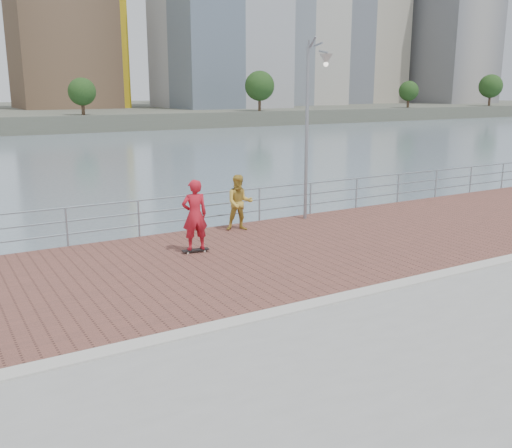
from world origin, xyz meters
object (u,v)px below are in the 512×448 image
guardrail (171,211)px  skateboarder (195,215)px  street_lamp (315,99)px  bystander (239,203)px

guardrail → skateboarder: (-0.30, -2.36, 0.35)m
street_lamp → bystander: size_ratio=3.26×
street_lamp → skateboarder: 5.85m
guardrail → street_lamp: bearing=-11.2°
street_lamp → skateboarder: size_ratio=2.97×
guardrail → skateboarder: 2.40m
guardrail → street_lamp: size_ratio=7.03×
guardrail → bystander: 2.07m
guardrail → skateboarder: skateboarder is taller
street_lamp → skateboarder: bearing=-163.4°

